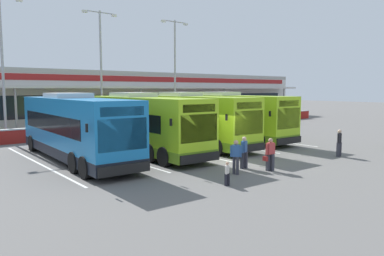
{
  "coord_description": "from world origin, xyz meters",
  "views": [
    {
      "loc": [
        -14.23,
        -14.42,
        4.0
      ],
      "look_at": [
        -0.03,
        3.0,
        1.6
      ],
      "focal_mm": 34.15,
      "sensor_mm": 36.0,
      "label": 1
    }
  ],
  "objects_px": {
    "coach_bus_left_centre": "(141,124)",
    "lamp_post_east": "(175,67)",
    "coach_bus_right_centre": "(228,117)",
    "pedestrian_approaching_bus": "(244,151)",
    "coach_bus_leftmost": "(75,129)",
    "pedestrian_in_dark_coat": "(236,156)",
    "pedestrian_child": "(227,173)",
    "lamp_post_centre": "(101,64)",
    "coach_bus_centre": "(188,120)",
    "pedestrian_near_bin": "(339,142)",
    "lamp_post_west": "(2,58)",
    "pedestrian_with_handbag": "(270,154)"
  },
  "relations": [
    {
      "from": "coach_bus_right_centre",
      "to": "pedestrian_approaching_bus",
      "type": "relative_size",
      "value": 7.55
    },
    {
      "from": "pedestrian_in_dark_coat",
      "to": "pedestrian_child",
      "type": "bearing_deg",
      "value": -145.39
    },
    {
      "from": "coach_bus_leftmost",
      "to": "coach_bus_right_centre",
      "type": "relative_size",
      "value": 1.0
    },
    {
      "from": "pedestrian_in_dark_coat",
      "to": "pedestrian_child",
      "type": "height_order",
      "value": "pedestrian_in_dark_coat"
    },
    {
      "from": "pedestrian_near_bin",
      "to": "lamp_post_centre",
      "type": "bearing_deg",
      "value": 105.34
    },
    {
      "from": "coach_bus_right_centre",
      "to": "lamp_post_east",
      "type": "relative_size",
      "value": 1.11
    },
    {
      "from": "pedestrian_in_dark_coat",
      "to": "lamp_post_centre",
      "type": "relative_size",
      "value": 0.15
    },
    {
      "from": "pedestrian_near_bin",
      "to": "pedestrian_in_dark_coat",
      "type": "bearing_deg",
      "value": 174.89
    },
    {
      "from": "pedestrian_near_bin",
      "to": "lamp_post_west",
      "type": "relative_size",
      "value": 0.15
    },
    {
      "from": "lamp_post_west",
      "to": "coach_bus_leftmost",
      "type": "bearing_deg",
      "value": -83.22
    },
    {
      "from": "coach_bus_centre",
      "to": "lamp_post_centre",
      "type": "bearing_deg",
      "value": 97.67
    },
    {
      "from": "coach_bus_left_centre",
      "to": "lamp_post_west",
      "type": "relative_size",
      "value": 1.11
    },
    {
      "from": "pedestrian_near_bin",
      "to": "coach_bus_leftmost",
      "type": "bearing_deg",
      "value": 144.83
    },
    {
      "from": "lamp_post_centre",
      "to": "lamp_post_east",
      "type": "xyz_separation_m",
      "value": [
        7.95,
        -0.56,
        0.0
      ]
    },
    {
      "from": "pedestrian_approaching_bus",
      "to": "lamp_post_west",
      "type": "xyz_separation_m",
      "value": [
        -7.02,
        18.15,
        5.42
      ]
    },
    {
      "from": "coach_bus_right_centre",
      "to": "pedestrian_near_bin",
      "type": "bearing_deg",
      "value": -92.03
    },
    {
      "from": "coach_bus_centre",
      "to": "coach_bus_right_centre",
      "type": "xyz_separation_m",
      "value": [
        4.41,
        0.44,
        0.0
      ]
    },
    {
      "from": "coach_bus_left_centre",
      "to": "lamp_post_centre",
      "type": "distance_m",
      "value": 12.55
    },
    {
      "from": "pedestrian_near_bin",
      "to": "pedestrian_approaching_bus",
      "type": "bearing_deg",
      "value": 168.95
    },
    {
      "from": "lamp_post_east",
      "to": "pedestrian_near_bin",
      "type": "bearing_deg",
      "value": -97.02
    },
    {
      "from": "coach_bus_centre",
      "to": "pedestrian_approaching_bus",
      "type": "height_order",
      "value": "coach_bus_centre"
    },
    {
      "from": "coach_bus_leftmost",
      "to": "pedestrian_in_dark_coat",
      "type": "distance_m",
      "value": 9.36
    },
    {
      "from": "coach_bus_leftmost",
      "to": "coach_bus_right_centre",
      "type": "xyz_separation_m",
      "value": [
        12.92,
        0.88,
        0.0
      ]
    },
    {
      "from": "coach_bus_leftmost",
      "to": "pedestrian_approaching_bus",
      "type": "relative_size",
      "value": 7.55
    },
    {
      "from": "coach_bus_centre",
      "to": "pedestrian_near_bin",
      "type": "distance_m",
      "value": 10.19
    },
    {
      "from": "coach_bus_leftmost",
      "to": "pedestrian_with_handbag",
      "type": "xyz_separation_m",
      "value": [
        6.32,
        -8.72,
        -0.93
      ]
    },
    {
      "from": "coach_bus_right_centre",
      "to": "coach_bus_centre",
      "type": "bearing_deg",
      "value": -174.31
    },
    {
      "from": "coach_bus_leftmost",
      "to": "pedestrian_child",
      "type": "relative_size",
      "value": 12.18
    },
    {
      "from": "coach_bus_right_centre",
      "to": "lamp_post_centre",
      "type": "xyz_separation_m",
      "value": [
        -5.87,
        10.43,
        4.5
      ]
    },
    {
      "from": "pedestrian_approaching_bus",
      "to": "lamp_post_centre",
      "type": "height_order",
      "value": "lamp_post_centre"
    },
    {
      "from": "coach_bus_left_centre",
      "to": "lamp_post_west",
      "type": "xyz_separation_m",
      "value": [
        -5.5,
        10.69,
        4.5
      ]
    },
    {
      "from": "pedestrian_with_handbag",
      "to": "pedestrian_approaching_bus",
      "type": "bearing_deg",
      "value": 115.32
    },
    {
      "from": "pedestrian_child",
      "to": "lamp_post_centre",
      "type": "relative_size",
      "value": 0.09
    },
    {
      "from": "coach_bus_left_centre",
      "to": "lamp_post_east",
      "type": "bearing_deg",
      "value": 45.18
    },
    {
      "from": "coach_bus_right_centre",
      "to": "pedestrian_approaching_bus",
      "type": "xyz_separation_m",
      "value": [
        -7.16,
        -8.41,
        -0.91
      ]
    },
    {
      "from": "coach_bus_centre",
      "to": "lamp_post_centre",
      "type": "distance_m",
      "value": 11.85
    },
    {
      "from": "lamp_post_west",
      "to": "lamp_post_east",
      "type": "relative_size",
      "value": 1.0
    },
    {
      "from": "pedestrian_in_dark_coat",
      "to": "lamp_post_west",
      "type": "height_order",
      "value": "lamp_post_west"
    },
    {
      "from": "coach_bus_right_centre",
      "to": "lamp_post_east",
      "type": "height_order",
      "value": "lamp_post_east"
    },
    {
      "from": "coach_bus_left_centre",
      "to": "lamp_post_west",
      "type": "distance_m",
      "value": 12.84
    },
    {
      "from": "lamp_post_west",
      "to": "lamp_post_east",
      "type": "distance_m",
      "value": 16.25
    },
    {
      "from": "coach_bus_leftmost",
      "to": "pedestrian_approaching_bus",
      "type": "height_order",
      "value": "coach_bus_leftmost"
    },
    {
      "from": "pedestrian_in_dark_coat",
      "to": "pedestrian_approaching_bus",
      "type": "height_order",
      "value": "same"
    },
    {
      "from": "coach_bus_centre",
      "to": "lamp_post_east",
      "type": "relative_size",
      "value": 1.11
    },
    {
      "from": "lamp_post_east",
      "to": "pedestrian_child",
      "type": "bearing_deg",
      "value": -121.32
    },
    {
      "from": "coach_bus_left_centre",
      "to": "pedestrian_approaching_bus",
      "type": "bearing_deg",
      "value": -78.51
    },
    {
      "from": "lamp_post_west",
      "to": "coach_bus_right_centre",
      "type": "bearing_deg",
      "value": -34.49
    },
    {
      "from": "coach_bus_centre",
      "to": "lamp_post_east",
      "type": "xyz_separation_m",
      "value": [
        6.48,
        10.3,
        4.5
      ]
    },
    {
      "from": "coach_bus_left_centre",
      "to": "lamp_post_east",
      "type": "height_order",
      "value": "lamp_post_east"
    },
    {
      "from": "pedestrian_near_bin",
      "to": "pedestrian_approaching_bus",
      "type": "distance_m",
      "value": 6.94
    }
  ]
}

